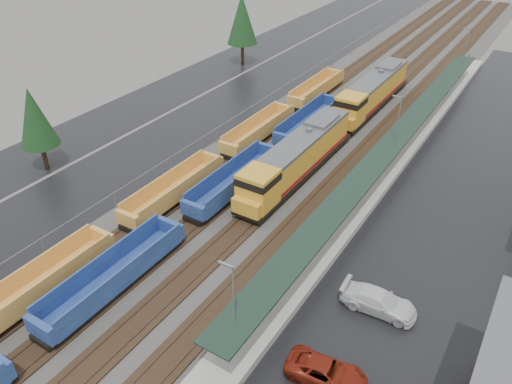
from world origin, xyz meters
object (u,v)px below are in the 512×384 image
Objects in this scene: locomotive_lead at (295,159)px; parked_car_east_b at (326,372)px; well_string_blue at (114,276)px; well_string_yellow at (116,232)px; locomotive_trail at (372,93)px; parked_car_east_c at (379,301)px.

locomotive_lead reaches higher than parked_car_east_b.
well_string_blue is 15.24× the size of parked_car_east_b.
locomotive_lead is 19.08m from well_string_yellow.
parked_car_east_b is (13.23, -20.32, -1.73)m from locomotive_lead.
well_string_yellow is (-8.00, -17.28, -1.32)m from locomotive_lead.
parked_car_east_b is (17.23, 1.06, -0.45)m from well_string_blue.
well_string_yellow is at bearing -101.81° from locomotive_trail.
parked_car_east_c is at bearing -10.54° from parked_car_east_b.
parked_car_east_c is (17.86, 8.54, -0.36)m from well_string_blue.
well_string_blue is at bearing 112.17° from parked_car_east_c.
locomotive_trail is 0.26× the size of well_string_blue.
parked_car_east_c reaches higher than parked_car_east_b.
well_string_blue is at bearing 87.78° from parked_car_east_b.
locomotive_trail is at bearing 12.01° from parked_car_east_b.
locomotive_lead is 18.96m from parked_car_east_c.
well_string_blue is 19.80m from parked_car_east_c.
parked_car_east_c is (0.63, 7.48, 0.08)m from parked_car_east_b.
well_string_blue is 17.27m from parked_car_east_b.
parked_car_east_c is at bearing 11.48° from well_string_yellow.
well_string_blue is at bearing -95.39° from locomotive_trail.
well_string_blue is (-4.00, -21.38, -1.28)m from locomotive_lead.
locomotive_trail is 36.60m from parked_car_east_c.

